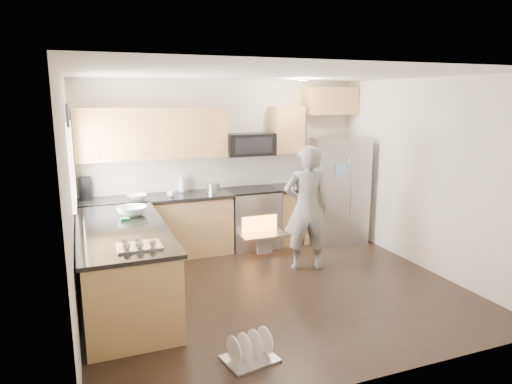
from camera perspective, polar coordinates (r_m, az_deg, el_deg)
name	(u,v)px	position (r m, az deg, el deg)	size (l,w,h in m)	color
ground	(274,289)	(5.80, 2.22, -12.04)	(4.50, 4.50, 0.00)	black
room_shell	(271,155)	(5.35, 1.93, 4.60)	(4.54, 4.04, 2.62)	beige
back_cabinet_run	(193,190)	(6.93, -7.92, 0.20)	(4.45, 0.64, 2.50)	#B88849
peninsula	(124,265)	(5.46, -16.13, -8.82)	(0.96, 2.36, 1.04)	#B88849
stove_range	(252,205)	(7.20, -0.50, -1.59)	(0.76, 0.97, 1.79)	#B7B7BC
refrigerator	(338,190)	(7.57, 10.27, 0.19)	(0.92, 0.77, 1.69)	#B7B7BC
person	(307,208)	(6.24, 6.36, -2.04)	(0.63, 0.41, 1.72)	gray
dish_rack	(250,353)	(4.37, -0.77, -19.46)	(0.52, 0.45, 0.28)	#B7B7BC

